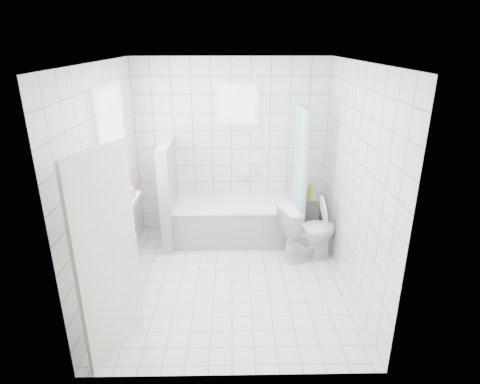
{
  "coord_description": "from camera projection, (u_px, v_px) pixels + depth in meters",
  "views": [
    {
      "loc": [
        0.02,
        -4.26,
        2.83
      ],
      "look_at": [
        0.11,
        0.35,
        1.05
      ],
      "focal_mm": 30.0,
      "sensor_mm": 36.0,
      "label": 1
    }
  ],
  "objects": [
    {
      "name": "window_left",
      "position": [
        115.0,
        150.0,
        4.68
      ],
      "size": [
        0.01,
        0.9,
        1.4
      ],
      "primitive_type": "cube",
      "color": "white",
      "rests_on": "wall_left"
    },
    {
      "name": "wall_back",
      "position": [
        231.0,
        148.0,
        5.93
      ],
      "size": [
        2.8,
        0.02,
        2.6
      ],
      "primitive_type": "cube",
      "color": "white",
      "rests_on": "ground"
    },
    {
      "name": "tiled_ledge",
      "position": [
        304.0,
        214.0,
        6.2
      ],
      "size": [
        0.4,
        0.24,
        0.55
      ],
      "primitive_type": "cube",
      "color": "white",
      "rests_on": "ground"
    },
    {
      "name": "shower_curtain",
      "position": [
        300.0,
        172.0,
        5.52
      ],
      "size": [
        0.14,
        0.48,
        1.78
      ],
      "primitive_type": null,
      "color": "#44C7C8",
      "rests_on": "curtain_rod"
    },
    {
      "name": "tub_faucet",
      "position": [
        244.0,
        178.0,
        6.05
      ],
      "size": [
        0.18,
        0.06,
        0.06
      ],
      "primitive_type": "cube",
      "color": "silver",
      "rests_on": "wall_back"
    },
    {
      "name": "ceiling",
      "position": [
        230.0,
        62.0,
        4.06
      ],
      "size": [
        3.0,
        3.0,
        0.0
      ],
      "primitive_type": "plane",
      "rotation": [
        3.14,
        0.0,
        0.0
      ],
      "color": "white",
      "rests_on": "ground"
    },
    {
      "name": "sill_bottles",
      "position": [
        123.0,
        198.0,
        4.8
      ],
      "size": [
        0.18,
        0.78,
        0.33
      ],
      "color": "pink",
      "rests_on": "window_sill"
    },
    {
      "name": "curtain_rod",
      "position": [
        302.0,
        105.0,
        5.32
      ],
      "size": [
        0.02,
        0.8,
        0.02
      ],
      "primitive_type": "cylinder",
      "rotation": [
        1.57,
        0.0,
        0.0
      ],
      "color": "silver",
      "rests_on": "wall_back"
    },
    {
      "name": "window_sill",
      "position": [
        126.0,
        209.0,
        4.94
      ],
      "size": [
        0.18,
        1.02,
        0.08
      ],
      "primitive_type": "cube",
      "color": "white",
      "rests_on": "wall_left"
    },
    {
      "name": "wall_right",
      "position": [
        354.0,
        182.0,
        4.55
      ],
      "size": [
        0.02,
        3.0,
        2.6
      ],
      "primitive_type": "cube",
      "color": "white",
      "rests_on": "ground"
    },
    {
      "name": "door",
      "position": [
        108.0,
        257.0,
        3.58
      ],
      "size": [
        0.33,
        0.76,
        2.0
      ],
      "primitive_type": "cube",
      "rotation": [
        0.0,
        0.0,
        -0.38
      ],
      "color": "silver",
      "rests_on": "ground"
    },
    {
      "name": "partition_wall",
      "position": [
        169.0,
        194.0,
        5.71
      ],
      "size": [
        0.15,
        0.85,
        1.5
      ],
      "primitive_type": "cube",
      "color": "white",
      "rests_on": "ground"
    },
    {
      "name": "wall_front",
      "position": [
        231.0,
        247.0,
        3.13
      ],
      "size": [
        2.8,
        0.02,
        2.6
      ],
      "primitive_type": "cube",
      "color": "white",
      "rests_on": "ground"
    },
    {
      "name": "bathtub",
      "position": [
        238.0,
        221.0,
        5.94
      ],
      "size": [
        1.84,
        0.77,
        0.58
      ],
      "color": "white",
      "rests_on": "ground"
    },
    {
      "name": "toilet",
      "position": [
        308.0,
        232.0,
        5.39
      ],
      "size": [
        0.87,
        0.66,
        0.79
      ],
      "primitive_type": "imported",
      "rotation": [
        0.0,
        0.0,
        1.9
      ],
      "color": "white",
      "rests_on": "ground"
    },
    {
      "name": "ground",
      "position": [
        232.0,
        281.0,
        5.0
      ],
      "size": [
        3.0,
        3.0,
        0.0
      ],
      "primitive_type": "plane",
      "color": "white",
      "rests_on": "ground"
    },
    {
      "name": "wall_left",
      "position": [
        107.0,
        183.0,
        4.5
      ],
      "size": [
        0.02,
        3.0,
        2.6
      ],
      "primitive_type": "cube",
      "color": "white",
      "rests_on": "ground"
    },
    {
      "name": "ledge_bottles",
      "position": [
        306.0,
        192.0,
        6.02
      ],
      "size": [
        0.15,
        0.17,
        0.24
      ],
      "color": "yellow",
      "rests_on": "tiled_ledge"
    },
    {
      "name": "window_back",
      "position": [
        238.0,
        104.0,
        5.65
      ],
      "size": [
        0.5,
        0.01,
        0.5
      ],
      "primitive_type": "cube",
      "color": "white",
      "rests_on": "wall_back"
    }
  ]
}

